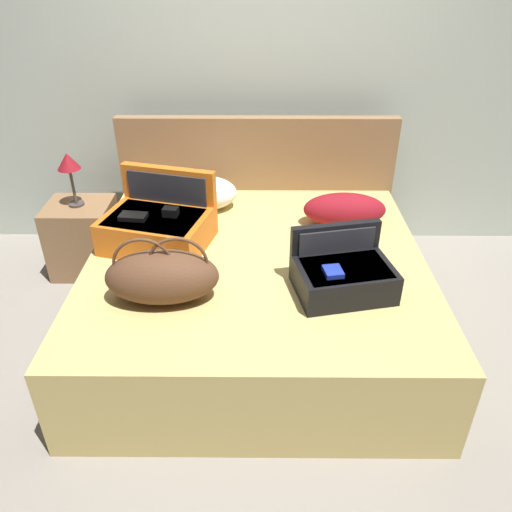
{
  "coord_description": "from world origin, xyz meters",
  "views": [
    {
      "loc": [
        0.02,
        -2.06,
        2.05
      ],
      "look_at": [
        0.0,
        0.26,
        0.62
      ],
      "focal_mm": 35.61,
      "sensor_mm": 36.0,
      "label": 1
    }
  ],
  "objects_px": {
    "hard_case_medium": "(343,274)",
    "table_lamp": "(69,165)",
    "nightstand": "(84,238)",
    "bed": "(256,295)",
    "pillow_near_headboard": "(344,210)",
    "pillow_center_head": "(204,193)",
    "duffel_bag": "(162,276)",
    "hard_case_large": "(158,224)"
  },
  "relations": [
    {
      "from": "hard_case_medium",
      "to": "table_lamp",
      "type": "distance_m",
      "value": 1.97
    },
    {
      "from": "nightstand",
      "to": "bed",
      "type": "bearing_deg",
      "value": -28.93
    },
    {
      "from": "bed",
      "to": "pillow_near_headboard",
      "type": "bearing_deg",
      "value": 36.82
    },
    {
      "from": "hard_case_medium",
      "to": "bed",
      "type": "bearing_deg",
      "value": 132.71
    },
    {
      "from": "bed",
      "to": "pillow_center_head",
      "type": "bearing_deg",
      "value": 118.69
    },
    {
      "from": "bed",
      "to": "duffel_bag",
      "type": "distance_m",
      "value": 0.72
    },
    {
      "from": "duffel_bag",
      "to": "pillow_center_head",
      "type": "xyz_separation_m",
      "value": [
        0.1,
        1.05,
        -0.03
      ]
    },
    {
      "from": "bed",
      "to": "hard_case_medium",
      "type": "distance_m",
      "value": 0.65
    },
    {
      "from": "pillow_center_head",
      "to": "nightstand",
      "type": "relative_size",
      "value": 0.86
    },
    {
      "from": "hard_case_large",
      "to": "table_lamp",
      "type": "xyz_separation_m",
      "value": [
        -0.66,
        0.52,
        0.17
      ]
    },
    {
      "from": "bed",
      "to": "nightstand",
      "type": "height_order",
      "value": "same"
    },
    {
      "from": "nightstand",
      "to": "table_lamp",
      "type": "distance_m",
      "value": 0.55
    },
    {
      "from": "hard_case_medium",
      "to": "pillow_near_headboard",
      "type": "bearing_deg",
      "value": 69.46
    },
    {
      "from": "duffel_bag",
      "to": "pillow_center_head",
      "type": "height_order",
      "value": "duffel_bag"
    },
    {
      "from": "pillow_near_headboard",
      "to": "table_lamp",
      "type": "xyz_separation_m",
      "value": [
        -1.79,
        0.27,
        0.19
      ]
    },
    {
      "from": "duffel_bag",
      "to": "pillow_near_headboard",
      "type": "height_order",
      "value": "duffel_bag"
    },
    {
      "from": "hard_case_large",
      "to": "pillow_center_head",
      "type": "distance_m",
      "value": 0.53
    },
    {
      "from": "nightstand",
      "to": "table_lamp",
      "type": "relative_size",
      "value": 1.39
    },
    {
      "from": "table_lamp",
      "to": "pillow_center_head",
      "type": "bearing_deg",
      "value": -2.08
    },
    {
      "from": "bed",
      "to": "pillow_center_head",
      "type": "height_order",
      "value": "pillow_center_head"
    },
    {
      "from": "hard_case_medium",
      "to": "hard_case_large",
      "type": "bearing_deg",
      "value": 142.73
    },
    {
      "from": "pillow_near_headboard",
      "to": "pillow_center_head",
      "type": "distance_m",
      "value": 0.94
    },
    {
      "from": "hard_case_large",
      "to": "hard_case_medium",
      "type": "height_order",
      "value": "hard_case_large"
    },
    {
      "from": "pillow_near_headboard",
      "to": "nightstand",
      "type": "relative_size",
      "value": 0.99
    },
    {
      "from": "bed",
      "to": "hard_case_medium",
      "type": "relative_size",
      "value": 3.56
    },
    {
      "from": "hard_case_large",
      "to": "hard_case_medium",
      "type": "relative_size",
      "value": 1.27
    },
    {
      "from": "hard_case_large",
      "to": "nightstand",
      "type": "height_order",
      "value": "hard_case_large"
    },
    {
      "from": "hard_case_medium",
      "to": "pillow_center_head",
      "type": "relative_size",
      "value": 1.21
    },
    {
      "from": "nightstand",
      "to": "table_lamp",
      "type": "height_order",
      "value": "table_lamp"
    },
    {
      "from": "bed",
      "to": "pillow_center_head",
      "type": "relative_size",
      "value": 4.3
    },
    {
      "from": "bed",
      "to": "table_lamp",
      "type": "distance_m",
      "value": 1.52
    },
    {
      "from": "pillow_center_head",
      "to": "hard_case_large",
      "type": "bearing_deg",
      "value": -114.55
    },
    {
      "from": "hard_case_medium",
      "to": "duffel_bag",
      "type": "relative_size",
      "value": 0.94
    },
    {
      "from": "pillow_near_headboard",
      "to": "nightstand",
      "type": "distance_m",
      "value": 1.85
    },
    {
      "from": "duffel_bag",
      "to": "pillow_center_head",
      "type": "distance_m",
      "value": 1.05
    },
    {
      "from": "duffel_bag",
      "to": "pillow_near_headboard",
      "type": "distance_m",
      "value": 1.3
    },
    {
      "from": "pillow_center_head",
      "to": "table_lamp",
      "type": "distance_m",
      "value": 0.9
    },
    {
      "from": "nightstand",
      "to": "hard_case_medium",
      "type": "bearing_deg",
      "value": -30.72
    },
    {
      "from": "duffel_bag",
      "to": "pillow_near_headboard",
      "type": "relative_size",
      "value": 1.1
    },
    {
      "from": "hard_case_medium",
      "to": "nightstand",
      "type": "distance_m",
      "value": 1.99
    },
    {
      "from": "hard_case_large",
      "to": "duffel_bag",
      "type": "bearing_deg",
      "value": -63.05
    },
    {
      "from": "hard_case_large",
      "to": "hard_case_medium",
      "type": "xyz_separation_m",
      "value": [
        1.02,
        -0.48,
        -0.02
      ]
    }
  ]
}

